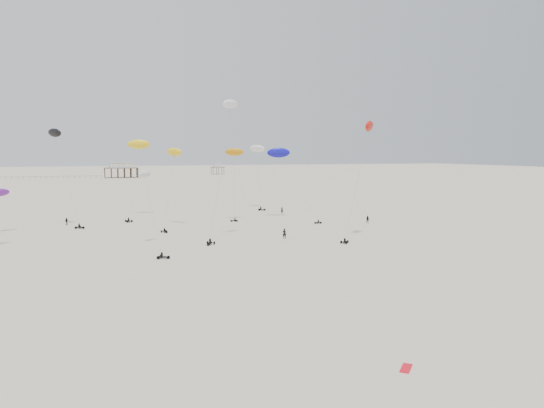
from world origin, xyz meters
name	(u,v)px	position (x,y,z in m)	size (l,w,h in m)	color
ground_plane	(174,195)	(0.00, 200.00, 0.00)	(900.00, 900.00, 0.00)	beige
pavilion_main	(121,171)	(-10.00, 350.00, 4.22)	(21.00, 13.00, 9.80)	brown
pavilion_small	(218,170)	(60.00, 380.00, 3.49)	(9.00, 7.00, 8.00)	brown
pier_fence	(32,178)	(-62.00, 350.00, 0.77)	(80.20, 0.20, 1.50)	black
rig_2	(223,154)	(-7.57, 93.09, 15.75)	(8.53, 8.20, 25.85)	black
rig_3	(172,167)	(-13.40, 114.18, 12.98)	(6.44, 12.62, 18.13)	black
rig_4	(365,147)	(17.56, 86.62, 17.05)	(9.86, 7.26, 22.08)	black
rig_5	(61,157)	(-35.80, 122.15, 15.12)	(7.77, 8.80, 21.38)	black
rig_7	(137,155)	(-18.65, 136.69, 15.50)	(8.12, 15.89, 21.23)	black
rig_8	(234,163)	(1.84, 119.92, 13.63)	(4.80, 3.99, 17.28)	black
rig_10	(153,212)	(-20.75, 87.29, 6.47)	(3.67, 16.20, 17.74)	black
rig_12	(282,159)	(13.96, 120.56, 14.54)	(8.77, 15.25, 19.85)	black
rig_13	(258,158)	(15.70, 145.08, 14.35)	(5.03, 11.30, 18.57)	black
spectator_0	(284,239)	(3.83, 91.93, 0.00)	(0.82, 0.57, 2.26)	black
spectator_1	(368,223)	(29.31, 105.71, 0.00)	(1.01, 0.58, 2.06)	black
spectator_2	(67,225)	(-35.33, 125.32, 0.00)	(1.15, 0.62, 1.94)	black
spectator_3	(282,214)	(17.54, 130.14, 0.00)	(0.74, 0.51, 2.04)	black
grounded_kite_b	(406,369)	(-8.69, 32.85, 0.00)	(1.80, 0.70, 0.07)	red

